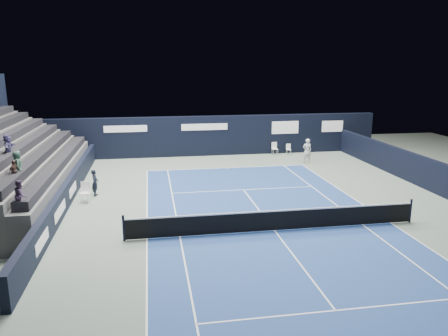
# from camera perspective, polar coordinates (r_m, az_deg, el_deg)

# --- Properties ---
(ground) EXTENTS (48.00, 48.00, 0.00)m
(ground) POSITION_cam_1_polar(r_m,az_deg,el_deg) (21.10, 5.12, -6.19)
(ground) COLOR #5A6B60
(ground) RESTS_ON ground
(court_surface) EXTENTS (10.97, 23.77, 0.01)m
(court_surface) POSITION_cam_1_polar(r_m,az_deg,el_deg) (19.29, 6.64, -8.14)
(court_surface) COLOR navy
(court_surface) RESTS_ON ground
(enclosure_wall_right) EXTENTS (0.30, 22.00, 1.80)m
(enclosure_wall_right) POSITION_cam_1_polar(r_m,az_deg,el_deg) (28.66, 23.76, -0.13)
(enclosure_wall_right) COLOR black
(enclosure_wall_right) RESTS_ON ground
(folding_chair_back_a) EXTENTS (0.46, 0.49, 0.98)m
(folding_chair_back_a) POSITION_cam_1_polar(r_m,az_deg,el_deg) (35.11, 6.60, 2.85)
(folding_chair_back_a) COLOR white
(folding_chair_back_a) RESTS_ON ground
(folding_chair_back_b) EXTENTS (0.41, 0.40, 0.84)m
(folding_chair_back_b) POSITION_cam_1_polar(r_m,az_deg,el_deg) (35.30, 8.43, 2.56)
(folding_chair_back_b) COLOR white
(folding_chair_back_b) RESTS_ON ground
(line_judge_chair) EXTENTS (0.53, 0.52, 1.07)m
(line_judge_chair) POSITION_cam_1_polar(r_m,az_deg,el_deg) (23.98, -17.69, -2.84)
(line_judge_chair) COLOR white
(line_judge_chair) RESTS_ON ground
(line_judge) EXTENTS (0.38, 0.55, 1.46)m
(line_judge) POSITION_cam_1_polar(r_m,az_deg,el_deg) (24.92, -16.50, -1.86)
(line_judge) COLOR black
(line_judge) RESTS_ON ground
(court_markings) EXTENTS (11.03, 23.83, 0.00)m
(court_markings) POSITION_cam_1_polar(r_m,az_deg,el_deg) (19.29, 6.64, -8.12)
(court_markings) COLOR white
(court_markings) RESTS_ON court_surface
(tennis_net) EXTENTS (12.90, 0.10, 1.10)m
(tennis_net) POSITION_cam_1_polar(r_m,az_deg,el_deg) (19.11, 6.68, -6.73)
(tennis_net) COLOR black
(tennis_net) RESTS_ON ground
(back_sponsor_wall) EXTENTS (26.00, 0.63, 3.10)m
(back_sponsor_wall) POSITION_cam_1_polar(r_m,az_deg,el_deg) (34.53, -0.94, 4.27)
(back_sponsor_wall) COLOR black
(back_sponsor_wall) RESTS_ON ground
(side_barrier_left) EXTENTS (0.33, 22.00, 1.20)m
(side_barrier_left) POSITION_cam_1_polar(r_m,az_deg,el_deg) (24.44, -19.53, -2.70)
(side_barrier_left) COLOR black
(side_barrier_left) RESTS_ON ground
(tennis_player) EXTENTS (0.67, 0.84, 1.77)m
(tennis_player) POSITION_cam_1_polar(r_m,az_deg,el_deg) (32.45, 10.80, 2.24)
(tennis_player) COLOR silver
(tennis_player) RESTS_ON ground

